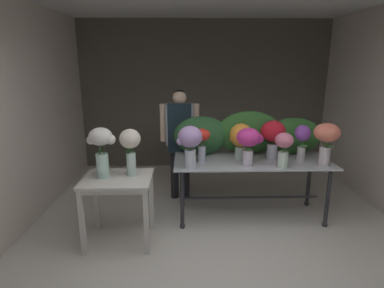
# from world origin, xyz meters

# --- Properties ---
(ground_plane) EXTENTS (8.54, 8.54, 0.00)m
(ground_plane) POSITION_xyz_m (0.00, 1.94, 0.00)
(ground_plane) COLOR silver
(wall_back) EXTENTS (4.85, 0.12, 2.82)m
(wall_back) POSITION_xyz_m (0.00, 3.88, 1.41)
(wall_back) COLOR #5B564C
(wall_back) RESTS_ON ground
(wall_left) EXTENTS (0.12, 4.00, 2.82)m
(wall_left) POSITION_xyz_m (-2.42, 1.94, 1.41)
(wall_left) COLOR beige
(wall_left) RESTS_ON ground
(display_table_glass) EXTENTS (2.02, 0.81, 0.81)m
(display_table_glass) POSITION_xyz_m (0.50, 1.63, 0.67)
(display_table_glass) COLOR silver
(display_table_glass) RESTS_ON ground
(side_table_white) EXTENTS (0.76, 0.62, 0.79)m
(side_table_white) POSITION_xyz_m (-1.13, 1.06, 0.69)
(side_table_white) COLOR silver
(side_table_white) RESTS_ON ground
(florist) EXTENTS (0.58, 0.24, 1.65)m
(florist) POSITION_xyz_m (-0.45, 2.26, 1.02)
(florist) COLOR #232328
(florist) RESTS_ON ground
(foliage_backdrop) EXTENTS (2.03, 0.31, 0.60)m
(foliage_backdrop) POSITION_xyz_m (0.46, 1.91, 1.07)
(foliage_backdrop) COLOR #28562D
(foliage_backdrop) RESTS_ON display_table_glass
(vase_sunset_lilies) EXTENTS (0.29, 0.29, 0.47)m
(vase_sunset_lilies) POSITION_xyz_m (0.35, 1.68, 1.09)
(vase_sunset_lilies) COLOR silver
(vase_sunset_lilies) RESTS_ON display_table_glass
(vase_coral_tulips) EXTENTS (0.32, 0.31, 0.53)m
(vase_coral_tulips) POSITION_xyz_m (1.34, 1.40, 1.15)
(vase_coral_tulips) COLOR silver
(vase_coral_tulips) RESTS_ON display_table_glass
(vase_magenta_dahlias) EXTENTS (0.33, 0.29, 0.47)m
(vase_magenta_dahlias) POSITION_xyz_m (0.40, 1.42, 1.11)
(vase_magenta_dahlias) COLOR silver
(vase_magenta_dahlias) RESTS_ON display_table_glass
(vase_crimson_peonies) EXTENTS (0.31, 0.31, 0.51)m
(vase_crimson_peonies) POSITION_xyz_m (0.76, 1.67, 1.13)
(vase_crimson_peonies) COLOR silver
(vase_crimson_peonies) RESTS_ON display_table_glass
(vase_rosy_anemones) EXTENTS (0.21, 0.21, 0.43)m
(vase_rosy_anemones) POSITION_xyz_m (0.79, 1.32, 1.06)
(vase_rosy_anemones) COLOR silver
(vase_rosy_anemones) RESTS_ON display_table_glass
(vase_violet_hydrangea) EXTENTS (0.19, 0.19, 0.47)m
(vase_violet_hydrangea) POSITION_xyz_m (1.11, 1.59, 1.10)
(vase_violet_hydrangea) COLOR silver
(vase_violet_hydrangea) RESTS_ON display_table_glass
(vase_scarlet_freesia) EXTENTS (0.22, 0.20, 0.43)m
(vase_scarlet_freesia) POSITION_xyz_m (-0.16, 1.57, 1.08)
(vase_scarlet_freesia) COLOR silver
(vase_scarlet_freesia) RESTS_ON display_table_glass
(vase_lilac_snapdragons) EXTENTS (0.31, 0.29, 0.51)m
(vase_lilac_snapdragons) POSITION_xyz_m (-0.31, 1.34, 1.13)
(vase_lilac_snapdragons) COLOR silver
(vase_lilac_snapdragons) RESTS_ON display_table_glass
(vase_white_roses_tall) EXTENTS (0.31, 0.25, 0.57)m
(vase_white_roses_tall) POSITION_xyz_m (-1.28, 1.06, 1.14)
(vase_white_roses_tall) COLOR silver
(vase_white_roses_tall) RESTS_ON side_table_white
(vase_cream_lisianthus_tall) EXTENTS (0.23, 0.23, 0.54)m
(vase_cream_lisianthus_tall) POSITION_xyz_m (-0.98, 1.13, 1.14)
(vase_cream_lisianthus_tall) COLOR silver
(vase_cream_lisianthus_tall) RESTS_ON side_table_white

